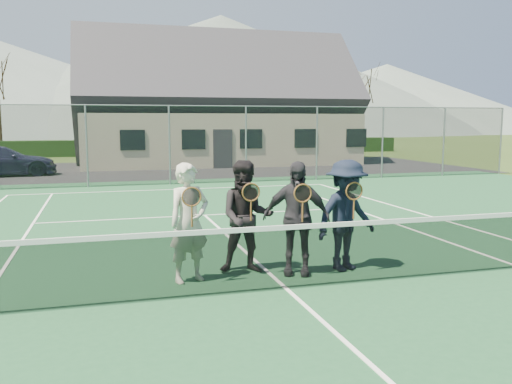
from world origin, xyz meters
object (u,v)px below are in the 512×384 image
at_px(clubhouse, 216,94).
at_px(player_a, 189,223).
at_px(car_c, 1,161).
at_px(tennis_net, 287,254).
at_px(player_b, 246,217).
at_px(player_d, 346,215).
at_px(player_c, 296,218).

bearing_deg(clubhouse, player_a, -102.81).
height_order(car_c, tennis_net, car_c).
bearing_deg(clubhouse, tennis_net, -99.46).
distance_m(player_b, player_d, 1.61).
height_order(player_c, player_d, same).
bearing_deg(player_d, tennis_net, -150.06).
height_order(tennis_net, player_a, player_a).
bearing_deg(player_b, clubhouse, 79.34).
height_order(tennis_net, clubhouse, clubhouse).
bearing_deg(car_c, player_d, -163.27).
distance_m(car_c, clubhouse, 12.38).
relative_size(tennis_net, player_d, 6.49).
distance_m(clubhouse, player_d, 23.63).
height_order(clubhouse, player_a, clubhouse).
height_order(car_c, player_c, player_c).
xyz_separation_m(car_c, tennis_net, (6.75, -18.82, -0.13)).
bearing_deg(player_a, car_c, 106.86).
relative_size(car_c, tennis_net, 0.39).
distance_m(car_c, player_b, 18.91).
distance_m(tennis_net, clubhouse, 24.57).
height_order(clubhouse, player_c, clubhouse).
bearing_deg(player_a, player_c, -2.57).
relative_size(clubhouse, player_c, 8.67).
height_order(car_c, player_b, player_b).
bearing_deg(player_d, player_c, -179.02).
relative_size(clubhouse, player_d, 8.67).
bearing_deg(clubhouse, player_c, -98.79).
height_order(tennis_net, player_c, player_c).
bearing_deg(car_c, player_c, -165.61).
xyz_separation_m(tennis_net, player_c, (0.40, 0.71, 0.38)).
bearing_deg(player_d, player_a, 178.63).
height_order(player_a, player_b, same).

